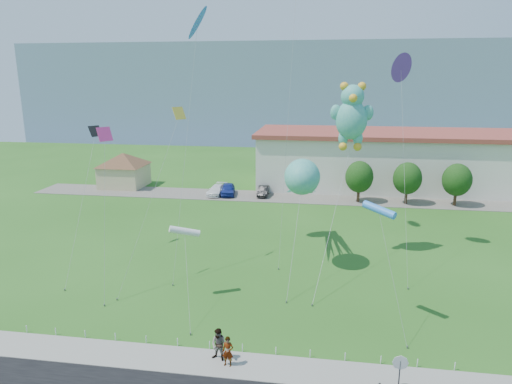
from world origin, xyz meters
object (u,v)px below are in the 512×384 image
pedestrian_left (228,351)px  pedestrian_right (219,345)px  stop_sign (400,367)px  warehouse (468,161)px  parked_car_white (217,190)px  teddy_bear_kite (352,115)px  parked_car_black (263,191)px  pavilion (124,166)px  octopus_kite (303,183)px  parked_car_blue (228,189)px

pedestrian_left → pedestrian_right: bearing=149.0°
stop_sign → pedestrian_right: bearing=169.6°
warehouse → parked_car_white: (-35.11, -9.10, -3.39)m
teddy_bear_kite → parked_car_black: bearing=117.5°
pavilion → parked_car_black: 21.60m
pavilion → parked_car_white: 15.38m
warehouse → parked_car_black: (-28.69, -8.64, -3.41)m
octopus_kite → parked_car_white: bearing=120.5°
pedestrian_left → pavilion: bearing=125.7°
pedestrian_left → pedestrian_right: pedestrian_right is taller
pavilion → parked_car_black: pavilion is taller
pavilion → octopus_kite: 37.37m
pavilion → parked_car_blue: (16.40, -2.91, -2.18)m
parked_car_black → warehouse: bearing=15.6°
pedestrian_left → parked_car_black: size_ratio=0.44×
pavilion → parked_car_white: size_ratio=1.98×
parked_car_black → pedestrian_right: bearing=-87.3°
octopus_kite → parked_car_black: bearing=106.0°
pavilion → teddy_bear_kite: bearing=-35.4°
pedestrian_right → parked_car_black: (-2.54, 37.80, -0.35)m
warehouse → parked_car_blue: warehouse is taller
pedestrian_right → parked_car_white: 38.40m
octopus_kite → teddy_bear_kite: bearing=30.4°
warehouse → octopus_kite: (-22.32, -30.77, 3.00)m
pedestrian_left → parked_car_blue: bearing=106.8°
warehouse → parked_car_black: size_ratio=15.38×
pavilion → pedestrian_right: 46.99m
pedestrian_left → pedestrian_right: size_ratio=0.91×
pedestrian_right → octopus_kite: 17.23m
pedestrian_left → parked_car_white: pedestrian_left is taller
warehouse → pedestrian_right: (-26.15, -46.44, -3.06)m
parked_car_white → stop_sign: bearing=-57.9°
pavilion → pedestrian_left: bearing=-59.1°
pavilion → stop_sign: pavilion is taller
teddy_bear_kite → pedestrian_left: bearing=-111.2°
parked_car_white → octopus_kite: size_ratio=0.33×
teddy_bear_kite → warehouse: bearing=57.1°
parked_car_black → teddy_bear_kite: teddy_bear_kite is taller
pavilion → parked_car_blue: 16.79m
pedestrian_left → warehouse: bearing=66.2°
warehouse → pedestrian_left: size_ratio=34.76×
stop_sign → parked_car_black: (-12.19, 39.56, -1.16)m
octopus_kite → pedestrian_left: bearing=-101.3°
parked_car_black → pedestrian_left: bearing=-86.5°
warehouse → pedestrian_right: 53.38m
warehouse → octopus_kite: bearing=-126.0°
pedestrian_right → teddy_bear_kite: bearing=82.7°
stop_sign → pedestrian_right: 9.84m
pedestrian_right → parked_car_blue: pedestrian_right is taller
pavilion → parked_car_white: pavilion is taller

